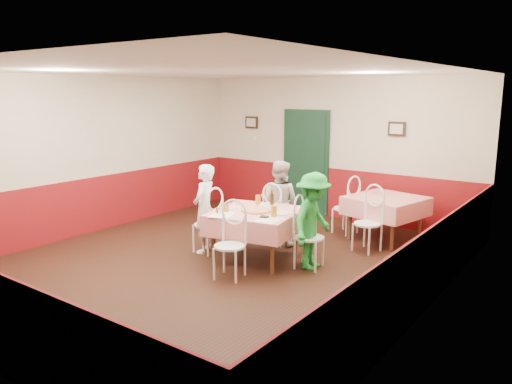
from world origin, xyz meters
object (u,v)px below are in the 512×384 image
Objects in this scene: main_table at (256,236)px; chair_second_b at (367,224)px; second_table at (385,219)px; chair_near at (230,246)px; wallet at (265,217)px; diner_far at (279,202)px; chair_far at (278,218)px; diner_left at (204,209)px; chair_right at (309,238)px; glass_a at (226,207)px; glass_c at (258,200)px; chair_left at (207,225)px; chair_second_a at (345,209)px; diner_right at (313,221)px; pizza at (256,210)px; glass_b at (274,212)px; beer_bottle at (272,199)px.

chair_second_b reaches higher than main_table.
chair_near is (-1.04, -2.96, 0.08)m from second_table.
diner_far is (-0.51, 1.14, -0.06)m from wallet.
diner_left is at bearing 53.36° from chair_far.
glass_a is at bearing 103.19° from chair_right.
second_table is (1.20, 2.12, 0.00)m from main_table.
glass_c reaches higher than main_table.
chair_left is 2.62m from chair_second_a.
chair_far is 0.64× the size of diner_far.
chair_right is at bearing 29.29° from wallet.
chair_far is 1.26m from diner_right.
second_table is 2.59× the size of pizza.
chair_near and chair_second_a have the same top height.
chair_second_a is (0.61, 1.29, 0.00)m from chair_far.
chair_near reaches higher than glass_a.
chair_right is 1.77m from diner_left.
second_table is 3.06m from chair_left.
chair_second_b is at bearing 62.69° from glass_b.
chair_second_a is at bearing 69.63° from chair_near.
chair_left is 8.18× the size of wallet.
main_table is at bearing 137.15° from pizza.
diner_left reaches higher than second_table.
second_table is 2.44m from glass_b.
chair_right is at bearing 10.90° from main_table.
chair_second_a is at bearing 89.23° from glass_b.
glass_c is at bearing 82.42° from glass_a.
glass_a is at bearing -136.19° from main_table.
diner_right is at bearing 104.50° from chair_left.
pizza is 0.46m from beer_bottle.
chair_near is 0.89m from pizza.
diner_left is (-1.30, -0.03, -0.13)m from glass_b.
wallet is at bearing 106.20° from diner_far.
second_table is 1.87m from diner_far.
wallet reaches higher than main_table.
main_table is at bearing 104.50° from chair_left.
chair_right is at bearing 12.60° from pizza.
chair_right is 0.72m from wallet.
glass_a is at bearing 117.71° from chair_near.
chair_second_b is (1.04, 2.21, 0.00)m from chair_near.
chair_second_b is at bearing 34.92° from glass_c.
glass_b reaches higher than second_table.
glass_c reaches higher than pizza.
chair_right reaches higher than main_table.
glass_a is (-0.32, -0.31, 0.45)m from main_table.
beer_bottle is (-0.17, 1.27, 0.42)m from chair_near.
chair_near is (0.32, -1.67, 0.00)m from chair_far.
chair_second_b is at bearing 47.85° from glass_a.
glass_b is (0.74, 0.17, 0.01)m from glass_a.
chair_left is 6.53× the size of glass_a.
second_table is 0.80× the size of diner_right.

